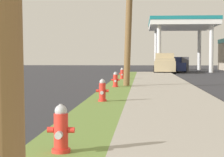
# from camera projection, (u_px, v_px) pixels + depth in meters

# --- Properties ---
(fire_hydrant_nearest) EXTENTS (0.42, 0.38, 0.74)m
(fire_hydrant_nearest) POSITION_uv_depth(u_px,v_px,m) (61.00, 131.00, 6.60)
(fire_hydrant_nearest) COLOR red
(fire_hydrant_nearest) RESTS_ON grass_verge
(fire_hydrant_second) EXTENTS (0.42, 0.38, 0.74)m
(fire_hydrant_second) POSITION_uv_depth(u_px,v_px,m) (102.00, 92.00, 14.24)
(fire_hydrant_second) COLOR red
(fire_hydrant_second) RESTS_ON grass_verge
(fire_hydrant_third) EXTENTS (0.42, 0.37, 0.74)m
(fire_hydrant_third) POSITION_uv_depth(u_px,v_px,m) (115.00, 80.00, 21.12)
(fire_hydrant_third) COLOR red
(fire_hydrant_third) RESTS_ON grass_verge
(fire_hydrant_fourth) EXTENTS (0.42, 0.37, 0.74)m
(fire_hydrant_fourth) POSITION_uv_depth(u_px,v_px,m) (122.00, 74.00, 28.88)
(fire_hydrant_fourth) COLOR red
(fire_hydrant_fourth) RESTS_ON grass_verge
(fire_hydrant_fifth) EXTENTS (0.42, 0.38, 0.74)m
(fire_hydrant_fifth) POSITION_uv_depth(u_px,v_px,m) (127.00, 70.00, 37.41)
(fire_hydrant_fifth) COLOR red
(fire_hydrant_fifth) RESTS_ON grass_verge
(utility_pole_midground) EXTENTS (1.40, 0.42, 8.24)m
(utility_pole_midground) POSITION_uv_depth(u_px,v_px,m) (129.00, 3.00, 21.74)
(utility_pole_midground) COLOR brown
(utility_pole_midground) RESTS_ON grass_verge
(car_navy_by_near_pump) EXTENTS (1.96, 4.51, 1.57)m
(car_navy_by_near_pump) POSITION_uv_depth(u_px,v_px,m) (175.00, 65.00, 45.45)
(car_navy_by_near_pump) COLOR navy
(car_navy_by_near_pump) RESTS_ON ground
(truck_tan_at_forecourt) EXTENTS (2.33, 5.48, 1.97)m
(truck_tan_at_forecourt) POSITION_uv_depth(u_px,v_px,m) (165.00, 64.00, 42.75)
(truck_tan_at_forecourt) COLOR tan
(truck_tan_at_forecourt) RESTS_ON ground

